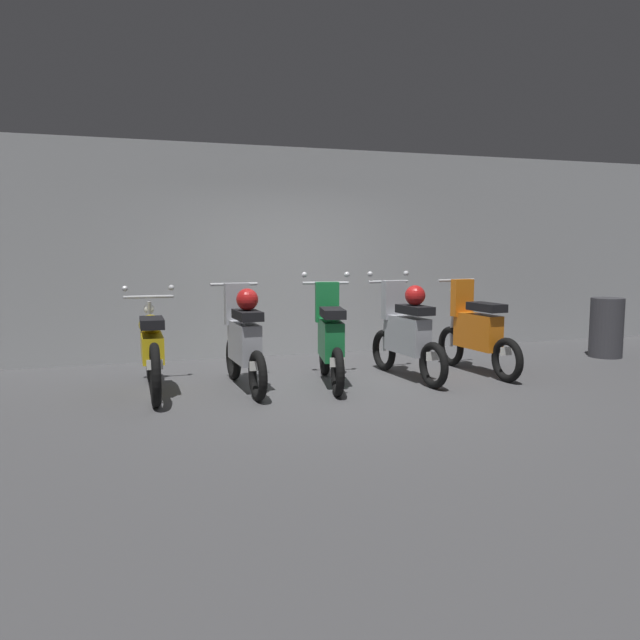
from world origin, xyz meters
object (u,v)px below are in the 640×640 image
motorbike_slot_4 (476,332)px  motorbike_slot_1 (244,339)px  trash_bin (606,328)px  motorbike_slot_2 (330,339)px  motorbike_slot_0 (152,348)px  motorbike_slot_3 (406,332)px

motorbike_slot_4 → motorbike_slot_1: bearing=-179.5°
motorbike_slot_4 → trash_bin: 2.48m
motorbike_slot_2 → motorbike_slot_0: bearing=174.5°
trash_bin → motorbike_slot_0: bearing=-177.1°
motorbike_slot_4 → trash_bin: bearing=10.2°
motorbike_slot_0 → motorbike_slot_2: (1.99, -0.19, 0.04)m
motorbike_slot_0 → motorbike_slot_2: motorbike_slot_2 is taller
motorbike_slot_3 → motorbike_slot_4: motorbike_slot_3 is taller
motorbike_slot_0 → motorbike_slot_3: 2.98m
motorbike_slot_2 → motorbike_slot_4: (1.97, 0.08, -0.00)m
motorbike_slot_2 → motorbike_slot_4: bearing=2.3°
motorbike_slot_0 → motorbike_slot_3: bearing=-3.1°
motorbike_slot_0 → motorbike_slot_1: size_ratio=1.16×
motorbike_slot_3 → trash_bin: size_ratio=1.95×
motorbike_slot_3 → motorbike_slot_2: bearing=-178.3°
motorbike_slot_1 → trash_bin: motorbike_slot_1 is taller
motorbike_slot_0 → motorbike_slot_4: 3.96m
motorbike_slot_0 → motorbike_slot_2: 2.00m
motorbike_slot_0 → trash_bin: (6.40, 0.33, -0.06)m
motorbike_slot_0 → motorbike_slot_3: size_ratio=1.16×
trash_bin → motorbike_slot_3: bearing=-171.8°
motorbike_slot_2 → motorbike_slot_3: size_ratio=0.99×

